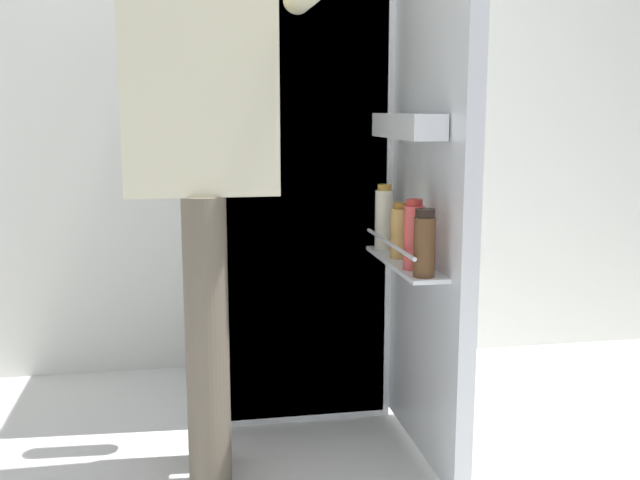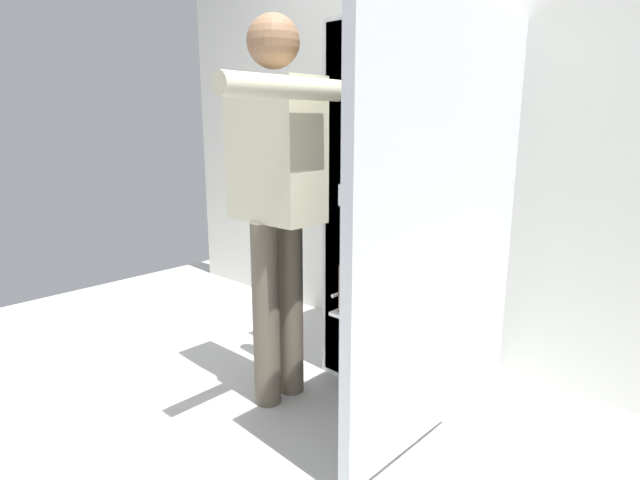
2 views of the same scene
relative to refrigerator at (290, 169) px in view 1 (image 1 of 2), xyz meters
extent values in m
plane|color=silver|center=(-0.03, -0.51, -0.85)|extent=(5.12, 5.12, 0.00)
cube|color=silver|center=(-0.03, 0.42, 0.46)|extent=(4.40, 0.10, 2.61)
cube|color=silver|center=(-0.03, 0.05, 0.00)|extent=(0.66, 0.63, 1.69)
cube|color=white|center=(-0.03, -0.26, 0.00)|extent=(0.62, 0.01, 1.65)
cube|color=white|center=(-0.03, -0.21, 0.10)|extent=(0.58, 0.09, 0.01)
cube|color=silver|center=(0.33, -0.58, 0.00)|extent=(0.05, 0.64, 1.63)
cube|color=white|center=(0.25, -0.58, -0.23)|extent=(0.10, 0.51, 0.01)
cylinder|color=silver|center=(0.21, -0.58, -0.17)|extent=(0.01, 0.49, 0.01)
cube|color=white|center=(0.25, -0.58, 0.17)|extent=(0.09, 0.43, 0.07)
cylinder|color=#DB4C47|center=(0.24, -0.70, -0.14)|extent=(0.06, 0.06, 0.18)
cylinder|color=#B22D28|center=(0.24, -0.70, -0.04)|extent=(0.05, 0.05, 0.02)
cylinder|color=tan|center=(0.25, -0.54, -0.15)|extent=(0.06, 0.06, 0.15)
cylinder|color=#996623|center=(0.25, -0.54, -0.07)|extent=(0.04, 0.04, 0.02)
cylinder|color=#EDE5CC|center=(0.25, -0.38, -0.13)|extent=(0.06, 0.06, 0.19)
cylinder|color=#B78933|center=(0.25, -0.38, -0.03)|extent=(0.04, 0.04, 0.02)
cylinder|color=brown|center=(0.24, -0.79, -0.15)|extent=(0.06, 0.06, 0.16)
cylinder|color=black|center=(0.24, -0.79, -0.06)|extent=(0.05, 0.05, 0.02)
cylinder|color=#4C7F3D|center=(-0.04, -0.21, 0.15)|extent=(0.10, 0.10, 0.08)
cylinder|color=#665B4C|center=(-0.33, -0.51, -0.43)|extent=(0.12, 0.12, 0.83)
cylinder|color=#665B4C|center=(-0.33, -0.66, -0.43)|extent=(0.12, 0.12, 0.83)
cube|color=beige|center=(-0.33, -0.59, 0.28)|extent=(0.41, 0.22, 0.59)
cylinder|color=beige|center=(-0.33, -0.38, 0.26)|extent=(0.08, 0.08, 0.55)
camera|label=1|loc=(-0.38, -2.64, 0.21)|focal=41.73mm
camera|label=2|loc=(1.30, -2.06, 0.40)|focal=28.97mm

